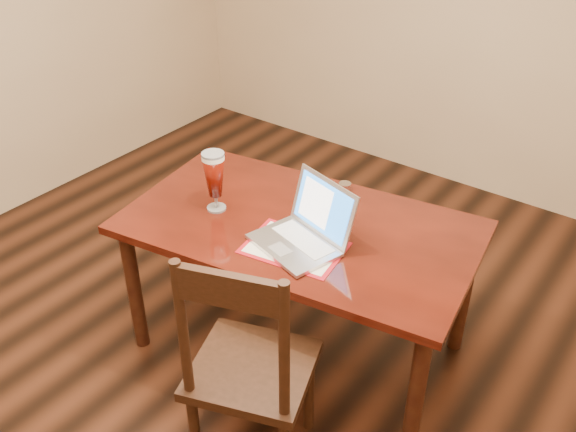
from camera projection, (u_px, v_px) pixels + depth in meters
The scene contains 4 objects.
ground at pixel (229, 398), 2.95m from camera, with size 5.00×5.00×0.00m, color black.
room_shell at pixel (200, 10), 1.99m from camera, with size 4.51×5.01×2.71m.
dining_table at pixel (297, 238), 2.89m from camera, with size 1.67×1.10×1.02m.
dining_chair at pixel (249, 370), 2.42m from camera, with size 0.57×0.56×1.07m.
Camera 1 is at (1.42, -1.46, 2.30)m, focal length 40.00 mm.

